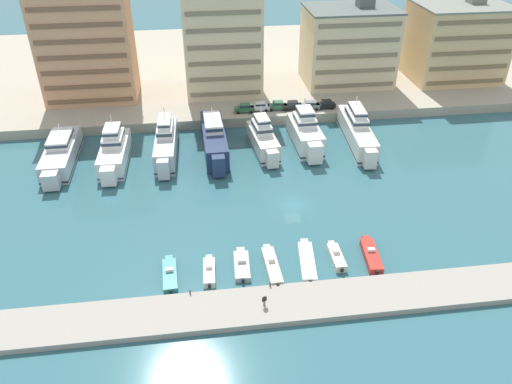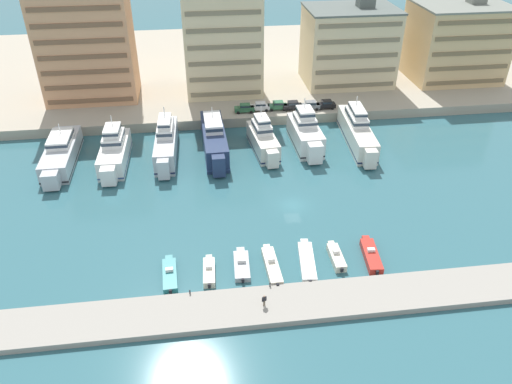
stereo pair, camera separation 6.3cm
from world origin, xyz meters
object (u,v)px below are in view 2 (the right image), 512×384
at_px(motorboat_red_mid_right, 371,255).
at_px(pedestrian_near_edge, 264,300).
at_px(yacht_white_center_right, 306,133).
at_px(motorboat_grey_mid_left, 242,265).
at_px(yacht_navy_center_left, 214,139).
at_px(motorboat_teal_far_left, 170,274).
at_px(motorboat_cream_left, 209,272).
at_px(car_green_far_left, 245,108).
at_px(motorboat_cream_center_left, 272,266).
at_px(car_white_left, 260,106).
at_px(motorboat_cream_center_right, 336,257).
at_px(car_grey_center, 310,105).
at_px(car_black_center_right, 326,104).
at_px(yacht_silver_mid_left, 166,142).
at_px(yacht_ivory_center, 263,139).
at_px(yacht_white_left, 114,151).
at_px(car_green_mid_left, 278,105).
at_px(car_black_center_left, 292,105).
at_px(yacht_ivory_mid_right, 357,131).
at_px(yacht_silver_far_left, 61,153).
at_px(motorboat_white_center, 307,261).

xyz_separation_m(motorboat_red_mid_right, pedestrian_near_edge, (-15.79, -7.59, 1.24)).
xyz_separation_m(yacht_white_center_right, motorboat_grey_mid_left, (-15.74, -33.04, -2.28)).
bearing_deg(yacht_white_center_right, yacht_navy_center_left, 179.23).
distance_m(yacht_navy_center_left, motorboat_teal_far_left, 34.89).
bearing_deg(motorboat_cream_left, motorboat_red_mid_right, 1.02).
height_order(motorboat_grey_mid_left, car_green_far_left, car_green_far_left).
relative_size(motorboat_cream_center_left, car_white_left, 1.95).
bearing_deg(motorboat_cream_center_right, motorboat_red_mid_right, -3.73).
height_order(car_grey_center, car_black_center_right, same).
bearing_deg(motorboat_cream_center_right, yacht_silver_mid_left, 125.03).
distance_m(yacht_silver_mid_left, motorboat_cream_left, 34.49).
bearing_deg(car_black_center_right, car_grey_center, -178.30).
height_order(car_green_far_left, car_grey_center, same).
xyz_separation_m(yacht_navy_center_left, yacht_ivory_center, (9.06, -1.06, -0.10)).
bearing_deg(yacht_white_left, car_black_center_right, 18.81).
xyz_separation_m(yacht_white_center_right, car_green_mid_left, (-3.15, 13.22, 0.30)).
bearing_deg(yacht_white_left, motorboat_grey_mid_left, -57.85).
bearing_deg(yacht_silver_mid_left, car_black_center_left, 26.26).
bearing_deg(yacht_ivory_mid_right, car_black_center_right, 103.61).
relative_size(yacht_white_center_right, car_grey_center, 3.74).
bearing_deg(car_grey_center, car_green_far_left, 178.60).
xyz_separation_m(yacht_silver_mid_left, car_green_far_left, (15.94, 12.77, 0.43)).
xyz_separation_m(yacht_ivory_center, motorboat_teal_far_left, (-16.96, -32.86, -1.97)).
bearing_deg(yacht_silver_mid_left, car_black_center_right, 20.68).
height_order(motorboat_cream_center_right, car_green_mid_left, car_green_mid_left).
height_order(motorboat_teal_far_left, car_black_center_right, car_black_center_right).
xyz_separation_m(yacht_white_left, car_grey_center, (38.96, 14.33, 0.61)).
bearing_deg(yacht_silver_far_left, car_black_center_right, 14.24).
height_order(yacht_white_left, car_black_center_right, yacht_white_left).
xyz_separation_m(car_grey_center, car_black_center_right, (3.41, 0.10, 0.00)).
relative_size(yacht_white_left, yacht_ivory_mid_right, 0.79).
bearing_deg(yacht_ivory_center, motorboat_teal_far_left, -117.31).
distance_m(motorboat_white_center, motorboat_red_mid_right, 8.88).
height_order(motorboat_cream_center_left, car_white_left, car_white_left).
bearing_deg(car_black_center_left, yacht_ivory_center, -120.93).
height_order(yacht_ivory_center, pedestrian_near_edge, yacht_ivory_center).
height_order(yacht_navy_center_left, motorboat_cream_left, yacht_navy_center_left).
distance_m(motorboat_grey_mid_left, motorboat_white_center, 8.78).
relative_size(yacht_navy_center_left, car_black_center_left, 5.02).
distance_m(yacht_silver_mid_left, pedestrian_near_edge, 42.89).
height_order(motorboat_cream_left, car_green_far_left, car_green_far_left).
relative_size(motorboat_grey_mid_left, motorboat_red_mid_right, 0.88).
height_order(car_green_mid_left, car_black_center_left, same).
distance_m(car_green_far_left, pedestrian_near_edge, 54.01).
relative_size(yacht_white_center_right, car_green_mid_left, 3.80).
relative_size(yacht_silver_mid_left, motorboat_red_mid_right, 2.51).
bearing_deg(car_black_center_left, motorboat_grey_mid_left, -108.87).
xyz_separation_m(yacht_white_left, yacht_white_center_right, (35.30, 1.93, 0.30)).
distance_m(yacht_ivory_center, car_black_center_left, 15.95).
xyz_separation_m(yacht_silver_mid_left, car_black_center_right, (33.21, 12.54, 0.43)).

